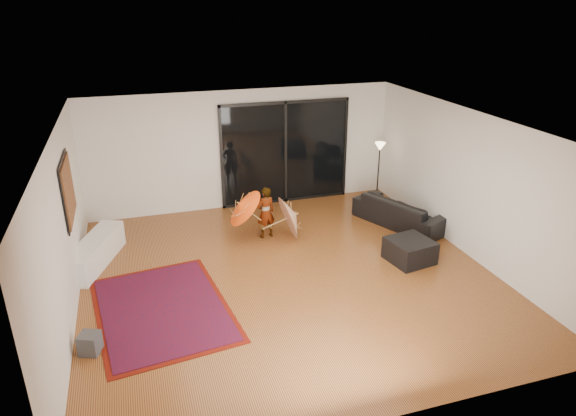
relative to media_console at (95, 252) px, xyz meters
name	(u,v)px	position (x,y,z in m)	size (l,w,h in m)	color
floor	(289,276)	(3.25, -1.48, -0.24)	(7.00, 7.00, 0.00)	#985B29
ceiling	(289,125)	(3.25, -1.48, 2.46)	(7.00, 7.00, 0.00)	white
wall_back	(243,150)	(3.25, 2.02, 1.11)	(7.00, 7.00, 0.00)	silver
wall_front	(388,324)	(3.25, -4.98, 1.11)	(7.00, 7.00, 0.00)	silver
wall_left	(63,232)	(-0.25, -1.48, 1.11)	(7.00, 7.00, 0.00)	silver
wall_right	(469,184)	(6.75, -1.48, 1.11)	(7.00, 7.00, 0.00)	silver
sliding_door	(285,153)	(4.25, 1.98, 0.96)	(3.06, 0.07, 2.40)	black
painting	(68,190)	(-0.21, -0.48, 1.41)	(0.04, 1.28, 1.08)	black
media_console	(95,252)	(0.00, 0.00, 0.00)	(0.44, 1.76, 0.49)	white
speaker	(90,343)	(0.00, -2.66, -0.10)	(0.26, 0.26, 0.30)	#424244
persian_rug	(162,309)	(1.03, -1.88, -0.23)	(2.29, 2.96, 0.02)	#5B1007
sofa	(400,211)	(6.20, -0.08, 0.06)	(2.06, 0.80, 0.60)	black
ottoman	(410,251)	(5.56, -1.61, -0.03)	(0.74, 0.74, 0.42)	black
floor_lamp	(379,155)	(6.35, 1.33, 0.89)	(0.25, 0.25, 1.44)	black
child	(266,213)	(3.28, 0.18, 0.29)	(0.39, 0.26, 1.08)	#999999
parasol_orange	(239,208)	(2.73, 0.13, 0.49)	(0.71, 0.85, 0.88)	#FF4C0D
parasol_white	(296,213)	(3.88, 0.03, 0.26)	(0.53, 0.90, 0.93)	white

